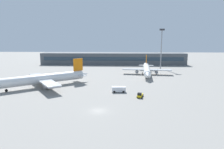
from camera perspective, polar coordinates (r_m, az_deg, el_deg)
The scene contains 7 objects.
ground_plane at distance 93.66m, azimuth -1.23°, elevation -1.79°, with size 400.00×400.00×0.00m, color gray.
terminal_building at distance 153.09m, azimuth 0.28°, elevation 4.73°, with size 112.37×12.13×9.00m.
airplane_near at distance 85.71m, azimuth -20.49°, elevation -1.33°, with size 37.56×30.48×11.04m.
airplane_mid at distance 110.31m, azimuth 10.23°, elevation 1.49°, with size 27.68×39.51×9.76m.
baggage_tug_yellow at distance 67.80m, azimuth 8.28°, elevation -6.03°, with size 2.63×3.88×1.75m.
service_van_white at distance 73.46m, azimuth 2.01°, elevation -4.37°, with size 5.31×2.57×2.08m.
floodlight_tower_west at distance 133.75m, azimuth 14.39°, elevation 8.19°, with size 3.20×0.80×26.49m.
Camera 1 is at (6.14, -51.29, 20.00)m, focal length 30.92 mm.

